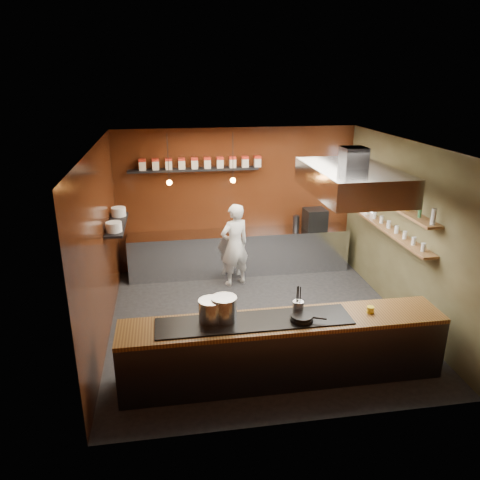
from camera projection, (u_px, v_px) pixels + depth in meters
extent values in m
plane|color=black|center=(259.00, 321.00, 8.03)|extent=(5.00, 5.00, 0.00)
plane|color=#3B160A|center=(237.00, 200.00, 9.85)|extent=(5.00, 0.00, 5.00)
plane|color=#3B160A|center=(101.00, 248.00, 7.16)|extent=(0.00, 5.00, 5.00)
plane|color=#484429|center=(405.00, 231.00, 7.90)|extent=(0.00, 5.00, 5.00)
plane|color=silver|center=(262.00, 145.00, 7.02)|extent=(5.00, 5.00, 0.00)
plane|color=white|center=(364.00, 186.00, 9.34)|extent=(0.00, 1.00, 1.00)
cube|color=silver|center=(240.00, 252.00, 9.90)|extent=(4.60, 0.65, 0.90)
cube|color=#38383D|center=(283.00, 351.00, 6.40)|extent=(4.40, 0.70, 0.86)
cube|color=brown|center=(284.00, 321.00, 6.25)|extent=(4.40, 0.72, 0.06)
cube|color=black|center=(254.00, 321.00, 6.17)|extent=(2.60, 0.55, 0.02)
cube|color=black|center=(194.00, 170.00, 9.35)|extent=(2.60, 0.26, 0.04)
cube|color=black|center=(117.00, 224.00, 8.09)|extent=(0.30, 1.40, 0.04)
cube|color=brown|center=(391.00, 203.00, 8.02)|extent=(0.26, 2.80, 0.04)
cube|color=brown|center=(388.00, 229.00, 8.17)|extent=(0.26, 2.80, 0.04)
cube|color=#38383D|center=(354.00, 157.00, 6.90)|extent=(0.35, 0.35, 0.30)
cube|color=silver|center=(352.00, 181.00, 7.01)|extent=(1.20, 2.00, 0.40)
cube|color=white|center=(351.00, 194.00, 7.09)|extent=(1.00, 1.80, 0.02)
cylinder|color=black|center=(168.00, 158.00, 8.55)|extent=(0.01, 0.01, 0.90)
sphere|color=orange|center=(169.00, 183.00, 8.70)|extent=(0.10, 0.10, 0.10)
cylinder|color=black|center=(233.00, 157.00, 8.73)|extent=(0.01, 0.01, 0.90)
sphere|color=orange|center=(233.00, 180.00, 8.88)|extent=(0.10, 0.10, 0.10)
cube|color=beige|center=(142.00, 166.00, 9.17)|extent=(0.13, 0.13, 0.17)
cube|color=#AF2415|center=(142.00, 160.00, 9.13)|extent=(0.13, 0.13, 0.05)
cube|color=beige|center=(156.00, 166.00, 9.21)|extent=(0.13, 0.13, 0.17)
cube|color=#AF2415|center=(155.00, 160.00, 9.17)|extent=(0.13, 0.13, 0.05)
cube|color=beige|center=(169.00, 165.00, 9.25)|extent=(0.13, 0.13, 0.17)
cube|color=#AF2415|center=(168.00, 160.00, 9.21)|extent=(0.13, 0.13, 0.05)
cube|color=beige|center=(182.00, 165.00, 9.28)|extent=(0.13, 0.13, 0.17)
cube|color=#AF2415|center=(182.00, 159.00, 9.25)|extent=(0.13, 0.13, 0.05)
cube|color=beige|center=(195.00, 164.00, 9.32)|extent=(0.13, 0.13, 0.17)
cube|color=#AF2415|center=(194.00, 159.00, 9.29)|extent=(0.14, 0.13, 0.05)
cube|color=beige|center=(207.00, 164.00, 9.36)|extent=(0.13, 0.13, 0.17)
cube|color=#AF2415|center=(207.00, 159.00, 9.32)|extent=(0.14, 0.13, 0.05)
cube|color=beige|center=(220.00, 164.00, 9.40)|extent=(0.13, 0.13, 0.17)
cube|color=#AF2415|center=(220.00, 158.00, 9.36)|extent=(0.14, 0.13, 0.05)
cube|color=beige|center=(233.00, 163.00, 9.44)|extent=(0.13, 0.13, 0.17)
cube|color=#AF2415|center=(233.00, 158.00, 9.40)|extent=(0.14, 0.13, 0.05)
cube|color=beige|center=(245.00, 163.00, 9.47)|extent=(0.13, 0.13, 0.17)
cube|color=#AF2415|center=(245.00, 157.00, 9.44)|extent=(0.14, 0.13, 0.05)
cube|color=beige|center=(257.00, 163.00, 9.51)|extent=(0.13, 0.13, 0.17)
cube|color=#AF2415|center=(257.00, 157.00, 9.48)|extent=(0.14, 0.13, 0.05)
cylinder|color=white|center=(114.00, 227.00, 7.64)|extent=(0.26, 0.26, 0.16)
cylinder|color=white|center=(119.00, 212.00, 8.48)|extent=(0.26, 0.26, 0.16)
cylinder|color=silver|center=(433.00, 217.00, 6.76)|extent=(0.06, 0.06, 0.24)
cylinder|color=#2D5933|center=(420.00, 210.00, 7.11)|extent=(0.06, 0.06, 0.24)
cylinder|color=#8C601E|center=(408.00, 204.00, 7.45)|extent=(0.06, 0.06, 0.24)
cylinder|color=silver|center=(397.00, 198.00, 7.80)|extent=(0.06, 0.06, 0.24)
cylinder|color=#2D5933|center=(387.00, 193.00, 8.14)|extent=(0.06, 0.06, 0.24)
cylinder|color=#8C601E|center=(378.00, 188.00, 8.49)|extent=(0.06, 0.06, 0.24)
cylinder|color=silver|center=(369.00, 183.00, 8.83)|extent=(0.06, 0.06, 0.24)
cylinder|color=#2D5933|center=(362.00, 179.00, 9.18)|extent=(0.06, 0.06, 0.24)
cylinder|color=silver|center=(423.00, 247.00, 7.08)|extent=(0.07, 0.07, 0.13)
cylinder|color=silver|center=(414.00, 241.00, 7.34)|extent=(0.07, 0.07, 0.13)
cylinder|color=silver|center=(405.00, 235.00, 7.61)|extent=(0.07, 0.07, 0.13)
cylinder|color=silver|center=(396.00, 230.00, 7.88)|extent=(0.07, 0.07, 0.13)
cylinder|color=silver|center=(389.00, 224.00, 8.15)|extent=(0.07, 0.07, 0.13)
cylinder|color=silver|center=(381.00, 220.00, 8.41)|extent=(0.07, 0.07, 0.13)
cylinder|color=silver|center=(375.00, 215.00, 8.68)|extent=(0.07, 0.07, 0.13)
cylinder|color=silver|center=(368.00, 211.00, 8.95)|extent=(0.07, 0.07, 0.13)
cylinder|color=silver|center=(362.00, 207.00, 9.21)|extent=(0.07, 0.07, 0.13)
cylinder|color=#B0B3B7|center=(224.00, 309.00, 6.13)|extent=(0.38, 0.38, 0.33)
cylinder|color=silver|center=(211.00, 311.00, 6.11)|extent=(0.33, 0.33, 0.31)
cylinder|color=silver|center=(298.00, 308.00, 6.30)|extent=(0.19, 0.19, 0.19)
cylinder|color=black|center=(302.00, 319.00, 6.17)|extent=(0.31, 0.31, 0.04)
cylinder|color=black|center=(302.00, 316.00, 6.16)|extent=(0.29, 0.29, 0.04)
cylinder|color=black|center=(320.00, 318.00, 6.11)|extent=(0.18, 0.09, 0.02)
cylinder|color=yellow|center=(370.00, 310.00, 6.40)|extent=(0.12, 0.12, 0.09)
cube|color=black|center=(315.00, 219.00, 9.86)|extent=(0.46, 0.44, 0.44)
imported|color=white|center=(235.00, 245.00, 9.19)|extent=(0.71, 0.60, 1.67)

